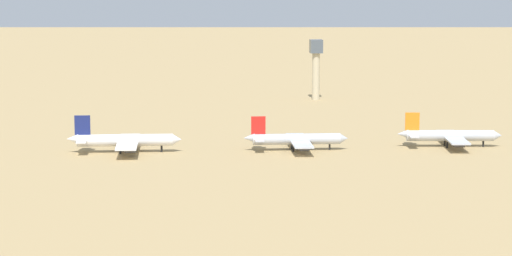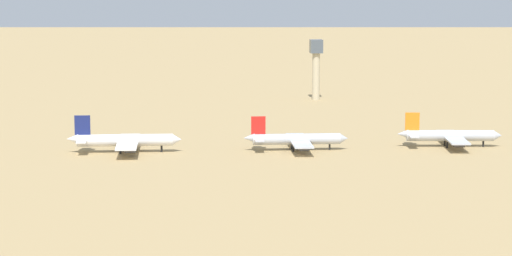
{
  "view_description": "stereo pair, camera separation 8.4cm",
  "coord_description": "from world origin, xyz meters",
  "views": [
    {
      "loc": [
        -37.98,
        -294.25,
        53.68
      ],
      "look_at": [
        -10.88,
        17.34,
        6.0
      ],
      "focal_mm": 72.2,
      "sensor_mm": 36.0,
      "label": 1
    },
    {
      "loc": [
        -37.9,
        -294.26,
        53.68
      ],
      "look_at": [
        -10.88,
        17.34,
        6.0
      ],
      "focal_mm": 72.2,
      "sensor_mm": 36.0,
      "label": 2
    }
  ],
  "objects": [
    {
      "name": "ground",
      "position": [
        0.0,
        0.0,
        0.0
      ],
      "size": [
        4000.0,
        4000.0,
        0.0
      ],
      "primitive_type": "plane",
      "color": "tan"
    },
    {
      "name": "parked_jet_navy_3",
      "position": [
        -51.1,
        11.34,
        3.72
      ],
      "size": [
        34.28,
        28.69,
        11.35
      ],
      "rotation": [
        0.0,
        0.0,
        -0.01
      ],
      "color": "white",
      "rests_on": "ground"
    },
    {
      "name": "parked_jet_red_4",
      "position": [
        0.56,
        10.52,
        3.46
      ],
      "size": [
        31.85,
        26.65,
        10.55
      ],
      "rotation": [
        0.0,
        0.0,
        -0.01
      ],
      "color": "silver",
      "rests_on": "ground"
    },
    {
      "name": "parked_jet_orange_5",
      "position": [
        48.65,
        12.73,
        3.51
      ],
      "size": [
        32.48,
        27.42,
        10.72
      ],
      "rotation": [
        0.0,
        0.0,
        -0.09
      ],
      "color": "silver",
      "rests_on": "ground"
    },
    {
      "name": "control_tower",
      "position": [
        24.56,
        133.42,
        15.32
      ],
      "size": [
        5.2,
        5.2,
        25.39
      ],
      "color": "#C6B793",
      "rests_on": "ground"
    }
  ]
}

